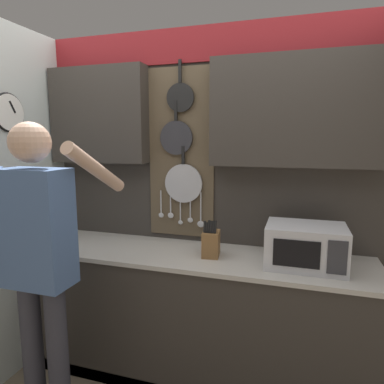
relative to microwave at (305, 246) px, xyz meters
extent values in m
plane|color=#756651|center=(-0.75, 0.02, -1.05)|extent=(14.00, 14.00, 0.00)
cube|color=#38332D|center=(-0.75, 0.02, -0.60)|extent=(2.42, 0.58, 0.89)
cube|color=beige|center=(-0.75, 0.02, -0.15)|extent=(2.45, 0.61, 0.03)
cube|color=#38332D|center=(-0.75, 0.33, 0.20)|extent=(3.02, 0.04, 2.49)
cube|color=maroon|center=(-0.75, 0.30, 1.32)|extent=(2.98, 0.02, 0.25)
cube|color=#38332D|center=(-1.57, 0.23, 0.83)|extent=(0.79, 0.16, 0.73)
cube|color=#38332D|center=(-0.10, 0.23, 0.83)|extent=(1.12, 0.16, 0.73)
cube|color=brown|center=(-0.92, 0.30, 0.54)|extent=(0.51, 0.01, 1.27)
cylinder|color=black|center=(-0.91, 0.27, 0.96)|extent=(0.21, 0.02, 0.21)
cube|color=black|center=(-0.91, 0.27, 1.14)|extent=(0.02, 0.02, 0.16)
cylinder|color=#2D2D33|center=(-0.95, 0.27, 0.66)|extent=(0.25, 0.02, 0.25)
cube|color=black|center=(-0.95, 0.27, 0.86)|extent=(0.02, 0.02, 0.15)
cylinder|color=#B7B7BC|center=(-0.89, 0.27, 0.32)|extent=(0.29, 0.02, 0.29)
cube|color=black|center=(-0.89, 0.27, 0.54)|extent=(0.02, 0.02, 0.13)
cylinder|color=silver|center=(-1.08, 0.27, 0.17)|extent=(0.01, 0.01, 0.18)
ellipsoid|color=silver|center=(-1.08, 0.27, 0.06)|extent=(0.04, 0.01, 0.04)
cylinder|color=silver|center=(-1.00, 0.27, 0.17)|extent=(0.01, 0.01, 0.18)
ellipsoid|color=silver|center=(-1.00, 0.27, 0.07)|extent=(0.05, 0.01, 0.04)
cylinder|color=silver|center=(-0.92, 0.27, 0.14)|extent=(0.01, 0.01, 0.23)
ellipsoid|color=silver|center=(-0.92, 0.27, 0.02)|extent=(0.04, 0.01, 0.03)
cylinder|color=silver|center=(-0.84, 0.27, 0.16)|extent=(0.01, 0.01, 0.21)
ellipsoid|color=silver|center=(-0.84, 0.27, 0.04)|extent=(0.04, 0.01, 0.04)
cylinder|color=silver|center=(-0.76, 0.27, 0.15)|extent=(0.01, 0.01, 0.23)
ellipsoid|color=silver|center=(-0.76, 0.27, 0.01)|extent=(0.06, 0.01, 0.05)
cylinder|color=white|center=(-1.97, -0.25, 0.83)|extent=(0.02, 0.25, 0.25)
torus|color=black|center=(-1.97, -0.25, 0.83)|extent=(0.02, 0.27, 0.27)
cube|color=black|center=(-1.96, -0.23, 0.87)|extent=(0.01, 0.05, 0.08)
cube|color=silver|center=(0.00, 0.00, 0.00)|extent=(0.48, 0.35, 0.26)
cube|color=black|center=(-0.05, -0.18, 0.00)|extent=(0.26, 0.01, 0.16)
cube|color=#333338|center=(0.17, -0.18, 0.00)|extent=(0.11, 0.01, 0.20)
cube|color=brown|center=(-0.60, 0.00, -0.04)|extent=(0.13, 0.16, 0.17)
cylinder|color=black|center=(-0.64, -0.03, 0.08)|extent=(0.02, 0.03, 0.08)
cylinder|color=black|center=(-0.63, -0.03, 0.08)|extent=(0.02, 0.03, 0.07)
cylinder|color=black|center=(-0.61, -0.03, 0.08)|extent=(0.02, 0.03, 0.09)
cylinder|color=black|center=(-0.60, -0.03, 0.08)|extent=(0.02, 0.04, 0.08)
cylinder|color=black|center=(-0.58, -0.03, 0.08)|extent=(0.02, 0.03, 0.08)
cylinder|color=black|center=(-0.57, -0.03, 0.08)|extent=(0.02, 0.03, 0.09)
cylinder|color=white|center=(-1.78, 0.00, -0.06)|extent=(0.13, 0.13, 0.15)
cylinder|color=black|center=(-1.77, -0.01, 0.06)|extent=(0.05, 0.07, 0.26)
cylinder|color=silver|center=(-1.76, -0.03, 0.04)|extent=(0.03, 0.03, 0.23)
cylinder|color=silver|center=(-1.75, -0.01, 0.05)|extent=(0.04, 0.06, 0.23)
cylinder|color=tan|center=(-1.77, -0.01, 0.05)|extent=(0.05, 0.06, 0.24)
cylinder|color=tan|center=(-1.78, 0.00, 0.04)|extent=(0.03, 0.03, 0.23)
cylinder|color=tan|center=(-1.77, 0.01, 0.07)|extent=(0.02, 0.01, 0.28)
cylinder|color=red|center=(-1.78, 0.00, 0.06)|extent=(0.04, 0.03, 0.27)
cylinder|color=#383842|center=(-1.53, -0.66, -0.61)|extent=(0.12, 0.12, 0.88)
cylinder|color=#383842|center=(-1.35, -0.66, -0.61)|extent=(0.12, 0.12, 0.88)
cube|color=#4C6B9E|center=(-1.44, -0.66, 0.17)|extent=(0.38, 0.22, 0.66)
sphere|color=#DBAD8E|center=(-1.44, -0.66, 0.64)|extent=(0.22, 0.22, 0.22)
cylinder|color=#4C6B9E|center=(-1.67, -0.63, 0.21)|extent=(0.08, 0.17, 0.59)
cylinder|color=#DBAD8E|center=(-1.21, -0.39, 0.48)|extent=(0.08, 0.56, 0.34)
camera|label=1|loc=(-0.07, -2.16, 0.66)|focal=32.00mm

